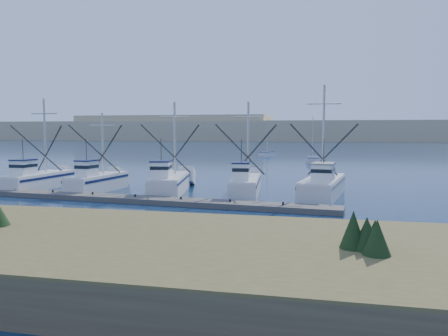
{
  "coord_description": "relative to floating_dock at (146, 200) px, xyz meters",
  "views": [
    {
      "loc": [
        5.42,
        -25.52,
        5.82
      ],
      "look_at": [
        -1.78,
        8.0,
        2.78
      ],
      "focal_mm": 35.0,
      "sensor_mm": 36.0,
      "label": 1
    }
  ],
  "objects": [
    {
      "name": "floating_dock",
      "position": [
        0.0,
        0.0,
        0.0
      ],
      "size": [
        30.59,
        5.14,
        0.41
      ],
      "primitive_type": "cube",
      "rotation": [
        0.0,
        0.0,
        -0.1
      ],
      "color": "#595450",
      "rests_on": "ground"
    },
    {
      "name": "ground",
      "position": [
        7.89,
        -6.87,
        -0.2
      ],
      "size": [
        500.0,
        500.0,
        0.0
      ],
      "primitive_type": "plane",
      "color": "#0C1B36",
      "rests_on": "ground"
    },
    {
      "name": "dune_ridge",
      "position": [
        7.89,
        203.13,
        4.8
      ],
      "size": [
        360.0,
        60.0,
        10.0
      ],
      "primitive_type": "cube",
      "color": "tan",
      "rests_on": "ground"
    },
    {
      "name": "trawler_fleet",
      "position": [
        1.03,
        5.28,
        0.77
      ],
      "size": [
        31.03,
        9.59,
        9.72
      ],
      "color": "silver",
      "rests_on": "ground"
    },
    {
      "name": "sailboat_far",
      "position": [
        2.43,
        62.92,
        0.29
      ],
      "size": [
        3.09,
        6.16,
        8.1
      ],
      "rotation": [
        0.0,
        0.0,
        -0.26
      ],
      "color": "silver",
      "rests_on": "ground"
    },
    {
      "name": "sailboat_near",
      "position": [
        12.41,
        45.96,
        0.29
      ],
      "size": [
        2.28,
        5.98,
        8.1
      ],
      "rotation": [
        0.0,
        0.0,
        0.08
      ],
      "color": "silver",
      "rests_on": "ground"
    }
  ]
}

